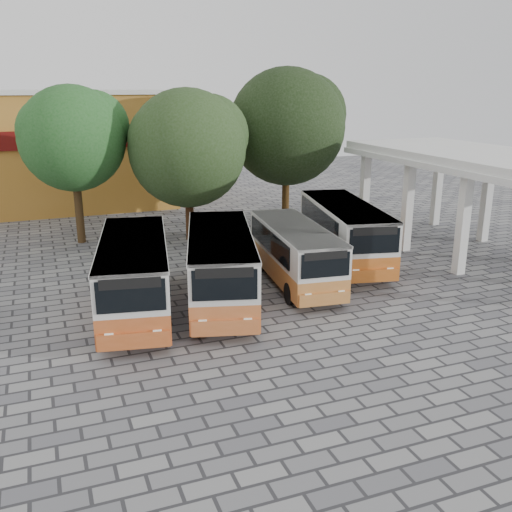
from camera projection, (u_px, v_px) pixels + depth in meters
name	position (u px, v px, depth m)	size (l,w,h in m)	color
ground	(329.00, 309.00, 22.83)	(90.00, 90.00, 0.00)	#59595E
terminal_shelter	(481.00, 162.00, 28.59)	(6.80, 15.80, 5.40)	silver
shophouse_block	(26.00, 149.00, 41.12)	(20.40, 10.40, 8.30)	#AC7024
bus_far_left	(134.00, 272.00, 21.96)	(3.92, 8.54, 2.95)	#B95120
bus_centre_left	(220.00, 263.00, 23.00)	(4.57, 8.69, 2.96)	#C0612C
bus_centre_right	(295.00, 251.00, 25.33)	(3.04, 7.58, 2.66)	#B87030
bus_far_right	(345.00, 230.00, 28.27)	(4.18, 8.71, 3.00)	#BC5919
tree_left	(74.00, 135.00, 30.87)	(6.02, 5.73, 8.70)	#4A321A
tree_middle	(189.00, 144.00, 31.72)	(6.92, 6.59, 8.53)	#462814
tree_right	(288.00, 123.00, 36.15)	(7.77, 7.40, 9.77)	#493013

